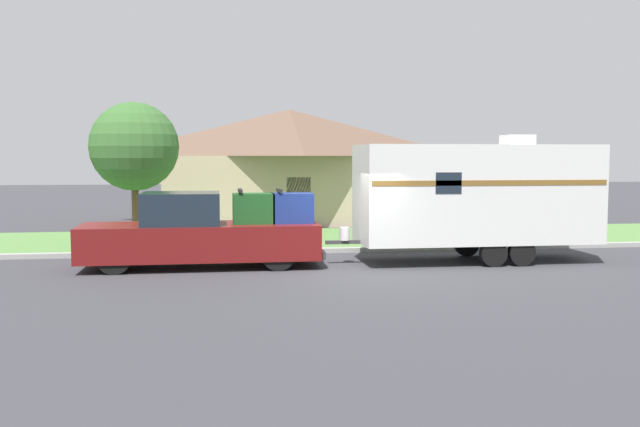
% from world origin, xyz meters
% --- Properties ---
extents(ground_plane, '(120.00, 120.00, 0.00)m').
position_xyz_m(ground_plane, '(0.00, 0.00, 0.00)').
color(ground_plane, '#38383D').
extents(curb_strip, '(80.00, 0.30, 0.14)m').
position_xyz_m(curb_strip, '(0.00, 3.75, 0.07)').
color(curb_strip, '#999993').
rests_on(curb_strip, ground_plane).
extents(lawn_strip, '(80.00, 7.00, 0.03)m').
position_xyz_m(lawn_strip, '(0.00, 7.40, 0.01)').
color(lawn_strip, '#568442').
rests_on(lawn_strip, ground_plane).
extents(house_across_street, '(11.97, 7.83, 5.09)m').
position_xyz_m(house_across_street, '(-0.11, 14.98, 2.64)').
color(house_across_street, tan).
rests_on(house_across_street, ground_plane).
extents(pickup_truck, '(6.35, 2.04, 2.08)m').
position_xyz_m(pickup_truck, '(-3.82, 1.36, 0.92)').
color(pickup_truck, black).
rests_on(pickup_truck, ground_plane).
extents(travel_trailer, '(7.56, 2.34, 3.55)m').
position_xyz_m(travel_trailer, '(3.72, 1.36, 1.90)').
color(travel_trailer, black).
rests_on(travel_trailer, ground_plane).
extents(mailbox, '(0.48, 0.20, 1.30)m').
position_xyz_m(mailbox, '(3.45, 4.67, 1.00)').
color(mailbox, brown).
rests_on(mailbox, ground_plane).
extents(tree_in_yard, '(2.94, 2.94, 4.75)m').
position_xyz_m(tree_in_yard, '(-6.15, 6.66, 3.27)').
color(tree_in_yard, brown).
rests_on(tree_in_yard, ground_plane).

